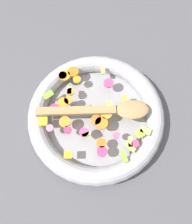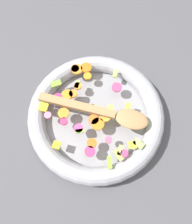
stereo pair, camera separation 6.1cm
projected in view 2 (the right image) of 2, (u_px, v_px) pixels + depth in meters
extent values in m
plane|color=#4C4C51|center=(96.00, 118.00, 0.65)|extent=(4.00, 4.00, 0.00)
cylinder|color=gray|center=(96.00, 117.00, 0.65)|extent=(0.34, 0.34, 0.01)
torus|color=#9E9EA5|center=(96.00, 115.00, 0.63)|extent=(0.39, 0.39, 0.05)
cylinder|color=orange|center=(94.00, 120.00, 0.60)|extent=(0.04, 0.04, 0.01)
cylinder|color=orange|center=(86.00, 68.00, 0.65)|extent=(0.04, 0.04, 0.01)
cylinder|color=orange|center=(78.00, 86.00, 0.63)|extent=(0.03, 0.03, 0.01)
cylinder|color=orange|center=(63.00, 113.00, 0.60)|extent=(0.04, 0.04, 0.01)
cylinder|color=orange|center=(132.00, 120.00, 0.60)|extent=(0.05, 0.05, 0.01)
cylinder|color=orange|center=(68.00, 95.00, 0.62)|extent=(0.04, 0.04, 0.01)
cylinder|color=orange|center=(75.00, 69.00, 0.65)|extent=(0.04, 0.04, 0.01)
cylinder|color=orange|center=(77.00, 69.00, 0.65)|extent=(0.05, 0.05, 0.01)
cylinder|color=orange|center=(105.00, 116.00, 0.60)|extent=(0.03, 0.03, 0.01)
cylinder|color=orange|center=(96.00, 124.00, 0.59)|extent=(0.05, 0.05, 0.01)
cylinder|color=orange|center=(92.00, 143.00, 0.57)|extent=(0.04, 0.04, 0.01)
cylinder|color=orange|center=(73.00, 94.00, 0.62)|extent=(0.03, 0.03, 0.01)
cylinder|color=orange|center=(87.00, 76.00, 0.64)|extent=(0.03, 0.03, 0.01)
cube|color=#86C336|center=(110.00, 162.00, 0.55)|extent=(0.03, 0.01, 0.01)
cube|color=#BCD052|center=(118.00, 155.00, 0.56)|extent=(0.03, 0.02, 0.01)
cube|color=#BCCF59|center=(115.00, 74.00, 0.65)|extent=(0.03, 0.02, 0.01)
cube|color=#B9DC4C|center=(144.00, 122.00, 0.59)|extent=(0.02, 0.03, 0.01)
cube|color=#A7CF62|center=(139.00, 144.00, 0.57)|extent=(0.03, 0.03, 0.01)
cube|color=#8EB33C|center=(93.00, 109.00, 0.61)|extent=(0.03, 0.02, 0.01)
cube|color=#BFCD60|center=(120.00, 150.00, 0.57)|extent=(0.03, 0.02, 0.01)
cube|color=#9CC442|center=(80.00, 131.00, 0.58)|extent=(0.01, 0.02, 0.01)
cube|color=#7FC137|center=(56.00, 84.00, 0.63)|extent=(0.02, 0.03, 0.01)
cube|color=#A5D23B|center=(127.00, 107.00, 0.61)|extent=(0.03, 0.02, 0.01)
cube|color=#ABDD5D|center=(77.00, 85.00, 0.63)|extent=(0.03, 0.02, 0.01)
cube|color=#B2D44D|center=(111.00, 110.00, 0.60)|extent=(0.03, 0.02, 0.01)
cylinder|color=#CC376C|center=(90.00, 151.00, 0.56)|extent=(0.04, 0.04, 0.01)
cylinder|color=pink|center=(90.00, 107.00, 0.61)|extent=(0.03, 0.03, 0.01)
cylinder|color=#D92D72|center=(58.00, 98.00, 0.62)|extent=(0.03, 0.03, 0.01)
cylinder|color=#D8547A|center=(108.00, 140.00, 0.58)|extent=(0.02, 0.02, 0.01)
cylinder|color=#C63162|center=(64.00, 121.00, 0.59)|extent=(0.03, 0.03, 0.01)
cylinder|color=pink|center=(48.00, 115.00, 0.60)|extent=(0.03, 0.03, 0.01)
cylinder|color=#E64583|center=(79.00, 128.00, 0.59)|extent=(0.04, 0.04, 0.01)
cylinder|color=#D84174|center=(117.00, 87.00, 0.63)|extent=(0.04, 0.04, 0.01)
cylinder|color=#C93D6D|center=(124.00, 153.00, 0.56)|extent=(0.03, 0.03, 0.01)
cube|color=yellow|center=(132.00, 145.00, 0.57)|extent=(0.02, 0.02, 0.01)
cube|color=gold|center=(57.00, 145.00, 0.57)|extent=(0.03, 0.03, 0.01)
cube|color=yellow|center=(44.00, 107.00, 0.61)|extent=(0.03, 0.03, 0.01)
cube|color=#A87F51|center=(77.00, 106.00, 0.60)|extent=(0.10, 0.21, 0.01)
ellipsoid|color=#A87F51|center=(132.00, 119.00, 0.58)|extent=(0.09, 0.10, 0.01)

